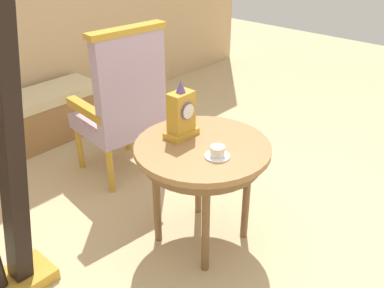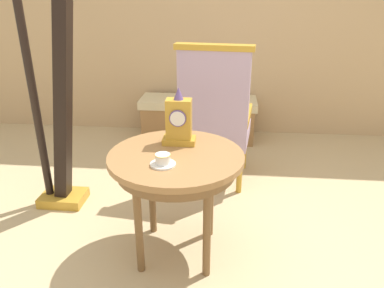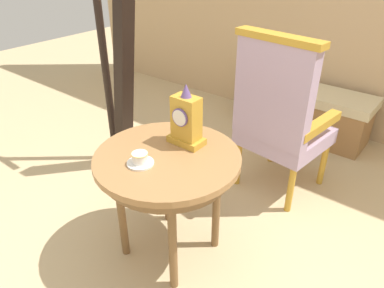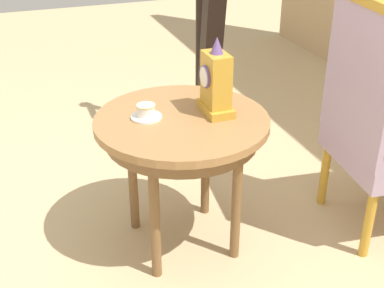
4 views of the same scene
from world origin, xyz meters
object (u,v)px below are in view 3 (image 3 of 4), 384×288
object	(u,v)px
teacup_left	(140,159)
armchair	(280,116)
harp	(119,83)
window_bench	(303,110)
side_table	(168,167)
mantel_clock	(186,121)

from	to	relation	value
teacup_left	armchair	bearing A→B (deg)	77.36
armchair	harp	world-z (taller)	harp
armchair	window_bench	world-z (taller)	armchair
side_table	armchair	size ratio (longest dim) A/B	0.66
teacup_left	window_bench	distance (m)	2.06
side_table	harp	distance (m)	1.02
harp	window_bench	bearing A→B (deg)	57.67
side_table	teacup_left	world-z (taller)	teacup_left
mantel_clock	armchair	xyz separation A→B (m)	(0.19, 0.74, -0.20)
teacup_left	harp	bearing A→B (deg)	143.85
mantel_clock	window_bench	size ratio (longest dim) A/B	0.28
side_table	armchair	xyz separation A→B (m)	(0.18, 0.89, 0.01)
teacup_left	side_table	bearing A→B (deg)	71.26
side_table	teacup_left	xyz separation A→B (m)	(-0.05, -0.14, 0.10)
mantel_clock	armchair	distance (m)	0.79
teacup_left	window_bench	xyz separation A→B (m)	(0.03, 2.00, -0.46)
armchair	side_table	bearing A→B (deg)	-101.63
teacup_left	mantel_clock	size ratio (longest dim) A/B	0.40
armchair	window_bench	xyz separation A→B (m)	(-0.21, 0.97, -0.37)
side_table	mantel_clock	size ratio (longest dim) A/B	2.25
side_table	mantel_clock	world-z (taller)	mantel_clock
teacup_left	harp	distance (m)	1.05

